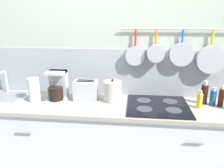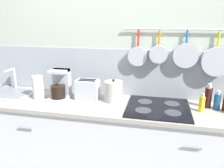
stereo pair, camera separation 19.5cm
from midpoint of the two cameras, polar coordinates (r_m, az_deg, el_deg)
wall_back at (r=2.22m, az=3.78°, el=6.92°), size 7.20×0.16×2.60m
cabinet_base at (r=2.24m, az=1.93°, el=-16.38°), size 2.87×0.54×0.85m
countertop at (r=2.03m, az=2.05°, el=-5.85°), size 2.91×0.56×0.03m
sink_basin at (r=2.52m, az=-23.67°, el=-1.92°), size 0.58×0.40×0.25m
paper_towel_roll at (r=2.23m, az=-16.41°, el=-0.91°), size 0.11×0.11×0.23m
coffee_maker at (r=2.18m, az=-10.88°, el=-0.68°), size 0.19×0.22×0.29m
toaster at (r=2.13m, az=-3.81°, el=-1.48°), size 0.24×0.14×0.20m
kettle at (r=2.08m, az=3.08°, el=-1.96°), size 0.17×0.17×0.22m
cooktop at (r=2.00m, az=14.70°, el=-6.02°), size 0.55×0.52×0.01m
bottle_dish_soap at (r=2.04m, az=25.03°, el=-4.74°), size 0.05×0.05×0.16m
bottle_vinegar at (r=2.15m, az=26.25°, el=-3.14°), size 0.06×0.06×0.22m
bottle_sesame_oil at (r=2.14m, az=28.20°, el=-4.04°), size 0.06×0.06×0.17m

